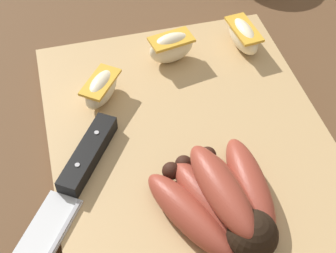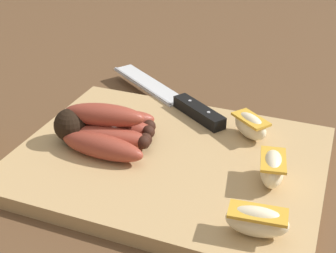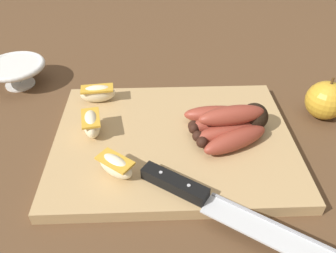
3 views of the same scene
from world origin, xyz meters
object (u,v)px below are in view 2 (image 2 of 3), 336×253
apple_wedge_near (250,126)px  apple_wedge_middle (272,168)px  banana_bunch (103,129)px  chefs_knife (180,101)px  apple_wedge_far (257,221)px

apple_wedge_near → apple_wedge_middle: (-0.05, 0.09, 0.00)m
apple_wedge_middle → apple_wedge_near: bearing=-63.7°
banana_bunch → chefs_knife: 0.15m
chefs_knife → apple_wedge_far: (-0.17, 0.24, 0.01)m
chefs_knife → apple_wedge_near: (-0.12, 0.06, 0.01)m
apple_wedge_near → apple_wedge_middle: size_ratio=1.02×
apple_wedge_near → chefs_knife: bearing=-24.2°
apple_wedge_middle → apple_wedge_far: 0.09m
banana_bunch → apple_wedge_middle: size_ratio=2.28×
apple_wedge_far → banana_bunch: bearing=-24.1°
chefs_knife → banana_bunch: bearing=68.1°
chefs_knife → apple_wedge_far: 0.30m
apple_wedge_middle → banana_bunch: bearing=-2.1°
apple_wedge_near → apple_wedge_far: (-0.05, 0.19, 0.00)m
banana_bunch → apple_wedge_far: 0.25m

